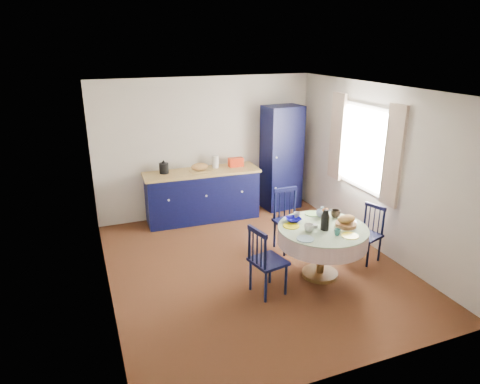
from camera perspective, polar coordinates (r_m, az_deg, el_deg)
The scene contains 17 objects.
floor at distance 6.27m, azimuth 1.91°, elevation -9.85°, with size 4.50×4.50×0.00m, color black.
ceiling at distance 5.49m, azimuth 2.21°, elevation 13.50°, with size 4.50×4.50×0.00m, color white.
wall_back at distance 7.80m, azimuth -4.51°, elevation 5.95°, with size 4.00×0.02×2.50m, color beige.
wall_left at distance 5.34m, azimuth -18.10°, elevation -1.49°, with size 0.02×4.50×2.50m, color beige.
wall_right at distance 6.77m, azimuth 17.82°, elevation 2.94°, with size 0.02×4.50×2.50m, color beige.
window at distance 6.90m, azimuth 16.21°, elevation 5.77°, with size 0.10×1.74×1.45m.
kitchen_counter at distance 7.70m, azimuth -5.07°, elevation -0.30°, with size 2.06×0.71×1.15m.
pantry_cabinet at distance 8.14m, azimuth 5.55°, elevation 4.55°, with size 0.73×0.55×1.96m.
dining_table at distance 5.88m, azimuth 10.98°, elevation -5.70°, with size 1.20×1.20×1.01m.
chair_left at distance 5.45m, azimuth 3.47°, elevation -9.09°, with size 0.47×0.49×0.93m.
chair_far at distance 6.61m, azimuth 6.52°, elevation -3.67°, with size 0.44×0.42×0.96m.
chair_right at distance 6.54m, azimuth 16.67°, elevation -5.26°, with size 0.46×0.47×0.84m.
mug_a at distance 5.66m, azimuth 9.17°, elevation -4.72°, with size 0.13×0.13×0.10m, color silver.
mug_b at distance 5.62m, azimuth 12.84°, elevation -5.25°, with size 0.09×0.09×0.08m, color #276663.
mug_c at distance 6.16m, azimuth 12.62°, elevation -2.86°, with size 0.14×0.14×0.11m, color black.
mug_d at distance 6.03m, azimuth 7.61°, elevation -3.14°, with size 0.10×0.10×0.09m, color silver.
cobalt_bowl at distance 5.93m, azimuth 7.08°, elevation -3.68°, with size 0.22×0.22×0.05m, color #09076D.
Camera 1 is at (-2.17, -5.01, 3.08)m, focal length 32.00 mm.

